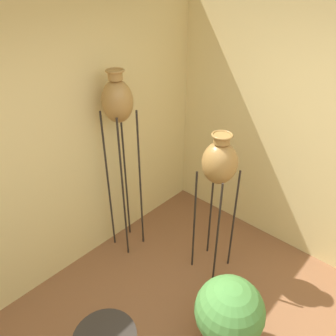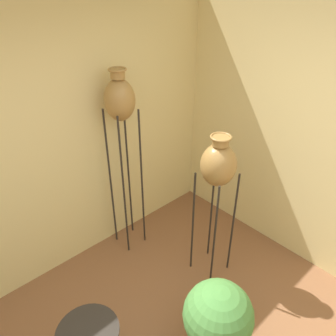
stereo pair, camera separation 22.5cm
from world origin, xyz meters
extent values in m
cube|color=beige|center=(0.00, 2.07, 1.35)|extent=(8.08, 0.06, 2.70)
cylinder|color=#28231E|center=(0.69, 1.71, 0.82)|extent=(0.02, 0.02, 1.63)
cylinder|color=#28231E|center=(0.93, 1.71, 0.82)|extent=(0.02, 0.02, 1.63)
cylinder|color=#28231E|center=(0.69, 1.94, 0.82)|extent=(0.02, 0.02, 1.63)
cylinder|color=#28231E|center=(0.93, 1.94, 0.82)|extent=(0.02, 0.02, 1.63)
torus|color=#28231E|center=(0.81, 1.83, 1.63)|extent=(0.24, 0.24, 0.02)
ellipsoid|color=olive|center=(0.81, 1.83, 1.72)|extent=(0.29, 0.29, 0.40)
cylinder|color=olive|center=(0.81, 1.83, 1.96)|extent=(0.13, 0.13, 0.08)
torus|color=olive|center=(0.81, 1.83, 2.00)|extent=(0.17, 0.17, 0.02)
cylinder|color=#28231E|center=(1.04, 0.79, 0.59)|extent=(0.02, 0.02, 1.19)
cylinder|color=#28231E|center=(1.32, 0.79, 0.59)|extent=(0.02, 0.02, 1.19)
cylinder|color=#28231E|center=(1.04, 1.06, 0.59)|extent=(0.02, 0.02, 1.19)
cylinder|color=#28231E|center=(1.32, 1.06, 0.59)|extent=(0.02, 0.02, 1.19)
torus|color=#28231E|center=(1.18, 0.92, 1.19)|extent=(0.28, 0.28, 0.02)
ellipsoid|color=olive|center=(1.18, 0.92, 1.28)|extent=(0.32, 0.32, 0.40)
cylinder|color=olive|center=(1.18, 0.92, 1.51)|extent=(0.14, 0.14, 0.07)
torus|color=olive|center=(1.18, 0.92, 1.55)|extent=(0.19, 0.19, 0.02)
torus|color=brown|center=(0.52, 0.29, 0.28)|extent=(0.32, 0.32, 0.02)
sphere|color=#47843D|center=(0.52, 0.29, 0.48)|extent=(0.55, 0.55, 0.55)
camera|label=1|loc=(-0.97, -0.43, 2.75)|focal=35.00mm
camera|label=2|loc=(-0.82, -0.59, 2.75)|focal=35.00mm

